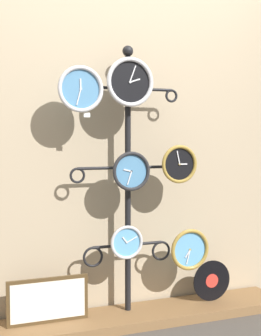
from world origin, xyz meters
The scene contains 12 objects.
shop_wall centered at (0.00, 0.57, 1.40)m, with size 4.40×0.04×2.80m.
low_shelf centered at (0.00, 0.35, 0.03)m, with size 2.20×0.36×0.06m.
display_stand centered at (0.00, 0.41, 0.64)m, with size 0.78×0.35×1.80m.
clock_top_left centered at (-0.34, 0.31, 1.50)m, with size 0.28×0.04×0.28m.
clock_top_center centered at (-0.02, 0.33, 1.56)m, with size 0.31×0.04×0.31m.
clock_middle_center centered at (-0.01, 0.32, 0.99)m, with size 0.25×0.04×0.25m.
clock_middle_right centered at (0.32, 0.30, 1.03)m, with size 0.25×0.04×0.25m.
clock_bottom_center centered at (-0.05, 0.30, 0.54)m, with size 0.22×0.04×0.22m.
clock_bottom_right centered at (0.41, 0.32, 0.45)m, with size 0.28×0.04×0.28m.
vinyl_record centered at (0.61, 0.37, 0.20)m, with size 0.29×0.01×0.29m.
picture_frame centered at (-0.54, 0.37, 0.20)m, with size 0.50×0.02×0.28m.
price_tag_upper centered at (-0.30, 0.31, 1.34)m, with size 0.04×0.00×0.03m.
Camera 1 is at (-1.05, -2.46, 1.20)m, focal length 50.00 mm.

